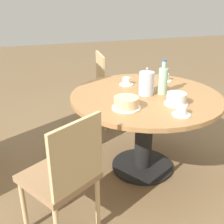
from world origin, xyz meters
name	(u,v)px	position (x,y,z in m)	size (l,w,h in m)	color
ground_plane	(142,167)	(0.00, 0.00, 0.00)	(14.00, 14.00, 0.00)	brown
dining_table	(145,113)	(0.00, 0.00, 0.58)	(1.31, 1.31, 0.75)	black
chair_b	(111,88)	(1.00, 0.00, 0.49)	(0.45, 0.45, 0.91)	tan
chair_c	(64,175)	(-0.58, 0.81, 0.49)	(0.58, 0.58, 0.91)	tan
coffee_pot	(146,82)	(0.00, 0.00, 0.86)	(0.13, 0.13, 0.24)	silver
water_bottle	(163,80)	(-0.02, -0.14, 0.87)	(0.08, 0.08, 0.30)	#99C6A3
cake_main	(126,103)	(-0.24, 0.27, 0.79)	(0.22, 0.22, 0.09)	white
cake_second	(176,99)	(-0.28, -0.13, 0.79)	(0.18, 0.18, 0.09)	white
cup_a	(165,78)	(0.31, -0.34, 0.78)	(0.13, 0.13, 0.07)	white
cup_b	(182,111)	(-0.48, -0.07, 0.78)	(0.13, 0.13, 0.07)	white
cup_c	(126,82)	(0.31, 0.07, 0.78)	(0.13, 0.13, 0.07)	white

